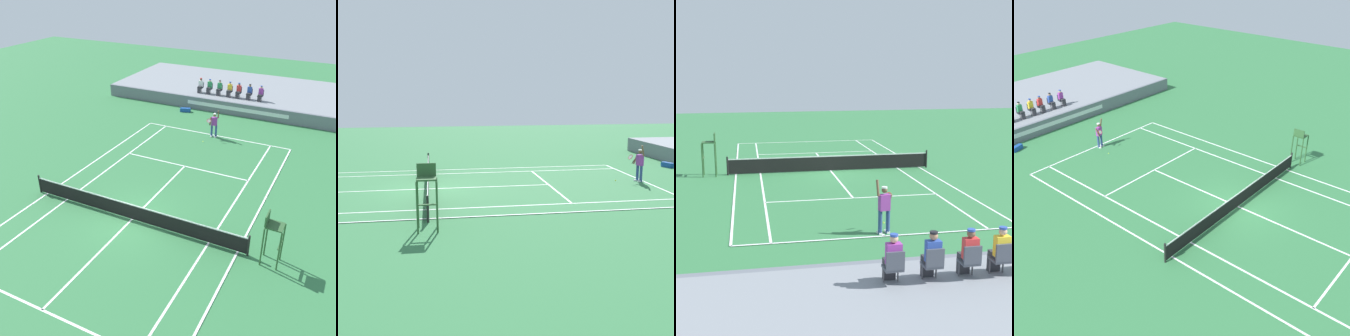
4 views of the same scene
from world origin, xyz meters
TOP-DOWN VIEW (x-y plane):
  - ground_plane at (0.00, 0.00)m, footprint 80.00×80.00m
  - court at (0.00, 0.00)m, footprint 11.08×23.88m
  - net at (0.00, 0.00)m, footprint 11.98×0.10m
  - tennis_player at (-0.05, 11.62)m, footprint 0.74×0.73m
  - tennis_ball at (-0.38, 10.39)m, footprint 0.07×0.07m
  - umpire_chair at (6.85, 0.00)m, footprint 0.77×0.77m
  - equipment_bag at (-4.15, 15.65)m, footprint 0.95×0.58m

SIDE VIEW (x-z plane):
  - ground_plane at x=0.00m, z-range 0.00..0.00m
  - court at x=0.00m, z-range 0.00..0.02m
  - tennis_ball at x=-0.38m, z-range 0.00..0.07m
  - equipment_bag at x=-4.15m, z-range 0.00..0.32m
  - net at x=0.00m, z-range -0.01..1.06m
  - tennis_player at x=-0.05m, z-range -0.05..2.04m
  - umpire_chair at x=6.85m, z-range 0.34..2.78m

